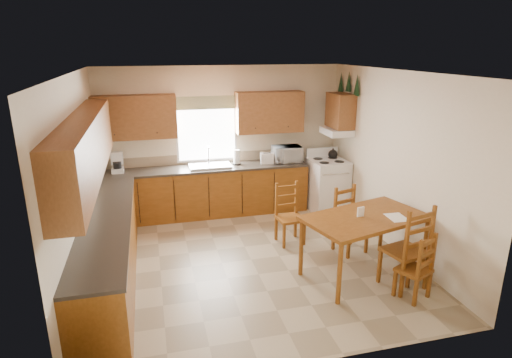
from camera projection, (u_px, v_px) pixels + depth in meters
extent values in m
plane|color=tan|center=(251.00, 260.00, 6.33)|extent=(4.50, 4.50, 0.00)
plane|color=brown|center=(250.00, 72.00, 5.53)|extent=(4.50, 4.50, 0.00)
plane|color=beige|center=(78.00, 185.00, 5.40)|extent=(4.50, 4.50, 0.00)
plane|color=beige|center=(395.00, 162.00, 6.46)|extent=(4.50, 4.50, 0.00)
plane|color=beige|center=(223.00, 139.00, 8.01)|extent=(4.50, 4.50, 0.00)
plane|color=beige|center=(309.00, 241.00, 3.85)|extent=(4.50, 4.50, 0.00)
cube|color=brown|center=(207.00, 192.00, 7.92)|extent=(3.75, 0.60, 0.88)
cube|color=brown|center=(109.00, 252.00, 5.60)|extent=(0.60, 3.60, 0.88)
cube|color=#362F29|center=(206.00, 168.00, 7.78)|extent=(3.75, 0.63, 0.04)
cube|color=#362F29|center=(106.00, 220.00, 5.47)|extent=(0.63, 3.60, 0.04)
cube|color=#8B785D|center=(204.00, 158.00, 8.02)|extent=(3.75, 0.01, 0.18)
cube|color=brown|center=(135.00, 117.00, 7.35)|extent=(1.41, 0.33, 0.75)
cube|color=brown|center=(270.00, 112.00, 7.91)|extent=(1.25, 0.33, 0.75)
cube|color=brown|center=(86.00, 148.00, 5.15)|extent=(0.33, 3.60, 0.75)
cube|color=brown|center=(340.00, 111.00, 7.78)|extent=(0.33, 0.62, 0.62)
cube|color=white|center=(337.00, 131.00, 7.88)|extent=(0.44, 0.62, 0.12)
cube|color=white|center=(207.00, 130.00, 7.85)|extent=(1.13, 0.02, 1.18)
cube|color=white|center=(207.00, 130.00, 7.85)|extent=(1.05, 0.01, 1.10)
cube|color=#3E592D|center=(206.00, 103.00, 7.68)|extent=(1.19, 0.01, 0.24)
cube|color=silver|center=(210.00, 166.00, 7.79)|extent=(0.75, 0.45, 0.04)
cone|color=#13331A|center=(357.00, 85.00, 7.37)|extent=(0.22, 0.22, 0.36)
cone|color=#13331A|center=(349.00, 81.00, 7.66)|extent=(0.22, 0.22, 0.36)
cone|color=#13331A|center=(341.00, 82.00, 7.97)|extent=(0.22, 0.22, 0.36)
cube|color=white|center=(327.00, 186.00, 8.12)|extent=(0.69, 0.71, 0.97)
cube|color=white|center=(117.00, 164.00, 7.41)|extent=(0.20, 0.23, 0.31)
cylinder|color=white|center=(237.00, 157.00, 7.91)|extent=(0.12, 0.12, 0.28)
cube|color=white|center=(267.00, 158.00, 8.00)|extent=(0.26, 0.19, 0.19)
imported|color=white|center=(287.00, 154.00, 8.09)|extent=(0.50, 0.37, 0.30)
cube|color=brown|center=(363.00, 246.00, 5.81)|extent=(1.79, 1.30, 0.86)
cube|color=brown|center=(414.00, 266.00, 5.27)|extent=(0.48, 0.47, 0.87)
cube|color=brown|center=(405.00, 246.00, 5.48)|extent=(0.57, 0.56, 1.15)
cube|color=brown|center=(290.00, 214.00, 6.75)|extent=(0.44, 0.42, 0.96)
cube|color=brown|center=(351.00, 221.00, 6.45)|extent=(0.52, 0.50, 1.00)
cube|color=white|center=(397.00, 217.00, 5.64)|extent=(0.25, 0.32, 0.00)
cube|color=white|center=(361.00, 212.00, 5.65)|extent=(0.10, 0.04, 0.13)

